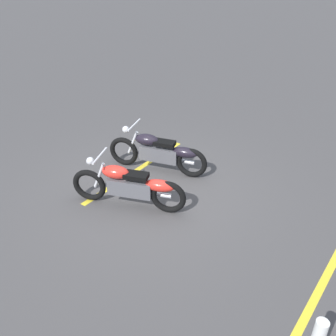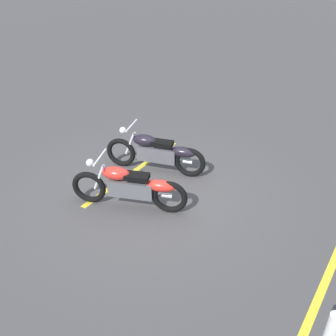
{
  "view_description": "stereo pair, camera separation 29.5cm",
  "coord_description": "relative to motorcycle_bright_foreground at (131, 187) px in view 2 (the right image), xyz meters",
  "views": [
    {
      "loc": [
        3.89,
        -5.2,
        4.44
      ],
      "look_at": [
        0.35,
        0.0,
        0.65
      ],
      "focal_mm": 41.48,
      "sensor_mm": 36.0,
      "label": 1
    },
    {
      "loc": [
        3.65,
        -5.36,
        4.44
      ],
      "look_at": [
        0.35,
        0.0,
        0.65
      ],
      "focal_mm": 41.48,
      "sensor_mm": 36.0,
      "label": 2
    }
  ],
  "objects": [
    {
      "name": "motorcycle_dark_foreground",
      "position": [
        -0.31,
        1.35,
        0.0
      ],
      "size": [
        2.18,
        0.82,
        1.04
      ],
      "rotation": [
        0.0,
        0.0,
        3.41
      ],
      "color": "black",
      "rests_on": "ground"
    },
    {
      "name": "motorcycle_bright_foreground",
      "position": [
        0.0,
        0.0,
        0.0
      ],
      "size": [
        2.14,
        0.91,
        1.04
      ],
      "rotation": [
        0.0,
        0.0,
        3.49
      ],
      "color": "black",
      "rests_on": "ground"
    },
    {
      "name": "ground_plane",
      "position": [
        0.04,
        0.66,
        -0.46
      ],
      "size": [
        60.0,
        60.0,
        0.0
      ],
      "primitive_type": "plane",
      "color": "#474444"
    },
    {
      "name": "parking_stripe_mid",
      "position": [
        3.56,
        -0.01,
        -0.46
      ],
      "size": [
        0.24,
        3.2,
        0.01
      ],
      "primitive_type": "cube",
      "rotation": [
        0.0,
        0.0,
        1.53
      ],
      "color": "yellow",
      "rests_on": "ground"
    },
    {
      "name": "parking_stripe_near",
      "position": [
        -0.73,
        1.09,
        -0.46
      ],
      "size": [
        0.24,
        3.2,
        0.01
      ],
      "primitive_type": "cube",
      "rotation": [
        0.0,
        0.0,
        1.53
      ],
      "color": "yellow",
      "rests_on": "ground"
    }
  ]
}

